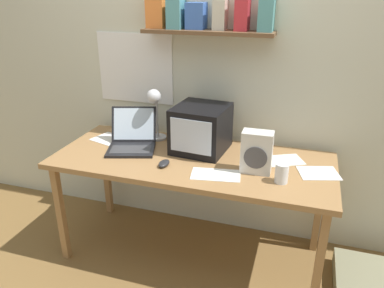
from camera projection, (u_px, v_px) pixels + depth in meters
ground_plane at (192, 253)px, 2.71m from camera, size 12.00×12.00×0.00m
back_wall at (211, 60)px, 2.60m from camera, size 5.60×0.24×2.60m
corner_desk at (192, 166)px, 2.44m from camera, size 1.79×0.74×0.76m
crt_monitor at (201, 129)px, 2.48m from camera, size 0.37×0.38×0.31m
laptop at (132, 138)px, 2.57m from camera, size 0.40×0.42×0.25m
desk_lamp at (155, 106)px, 2.59m from camera, size 0.13×0.17×0.38m
juice_glass at (282, 174)px, 2.10m from camera, size 0.08×0.08×0.11m
space_heater at (257, 152)px, 2.19m from camera, size 0.18×0.11×0.25m
computer_mouse at (164, 163)px, 2.31m from camera, size 0.06×0.11×0.03m
printed_handout at (281, 160)px, 2.38m from camera, size 0.31×0.27×0.00m
loose_paper_near_laptop at (110, 139)px, 2.71m from camera, size 0.28×0.25×0.00m
loose_paper_near_monitor at (216, 175)px, 2.20m from camera, size 0.31×0.20×0.00m
open_notebook at (319, 173)px, 2.22m from camera, size 0.27×0.24×0.00m
floor_cushion at (377, 287)px, 2.32m from camera, size 0.51×0.51×0.11m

